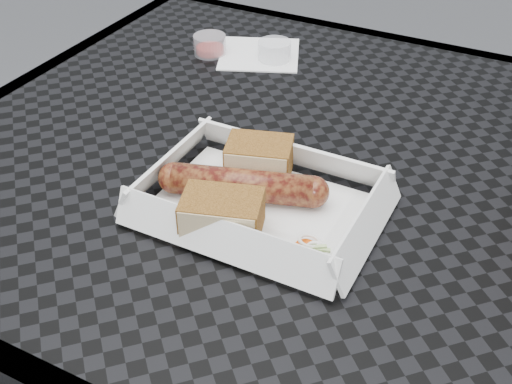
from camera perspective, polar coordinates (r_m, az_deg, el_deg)
patio_table at (r=0.83m, az=0.71°, el=-0.15°), size 0.80×0.80×0.74m
food_tray at (r=0.69m, az=0.38°, el=-1.42°), size 0.22×0.15×0.00m
bratwurst at (r=0.69m, az=-1.21°, el=0.64°), size 0.18×0.08×0.03m
bread_near at (r=0.72m, az=0.28°, el=2.88°), size 0.08×0.07×0.04m
bread_far at (r=0.64m, az=-3.04°, el=-2.00°), size 0.09×0.07×0.04m
veg_garnish at (r=0.63m, az=4.61°, el=-5.40°), size 0.03×0.03×0.00m
napkin at (r=1.02m, az=0.30°, el=12.16°), size 0.16×0.16×0.00m
condiment_cup_sauce at (r=1.01m, az=-4.13°, el=12.92°), size 0.05×0.05×0.03m
condiment_cup_empty at (r=0.99m, az=1.65°, el=12.43°), size 0.05×0.05×0.03m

